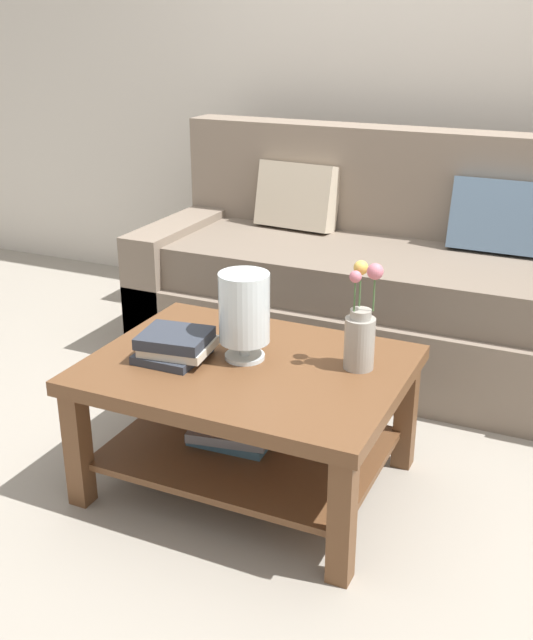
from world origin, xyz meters
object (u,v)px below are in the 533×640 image
couch (385,287)px  glass_hurricane_vase (244,310)px  coffee_table (247,398)px  flower_pitcher (360,331)px  book_stack_main (175,345)px

couch → glass_hurricane_vase: (-0.14, -1.21, 0.28)m
couch → coffee_table: couch is taller
glass_hurricane_vase → flower_pitcher: (0.38, 0.09, -0.04)m
coffee_table → flower_pitcher: flower_pitcher is taller
coffee_table → book_stack_main: size_ratio=4.13×
couch → glass_hurricane_vase: 1.25m
book_stack_main → glass_hurricane_vase: 0.27m
coffee_table → book_stack_main: (-0.23, -0.07, 0.18)m
couch → flower_pitcher: 1.17m
couch → flower_pitcher: (0.24, -1.12, 0.23)m
couch → glass_hurricane_vase: couch is taller
glass_hurricane_vase → flower_pitcher: flower_pitcher is taller
couch → book_stack_main: size_ratio=9.02×
book_stack_main → glass_hurricane_vase: glass_hurricane_vase is taller
coffee_table → glass_hurricane_vase: (-0.02, 0.03, 0.31)m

